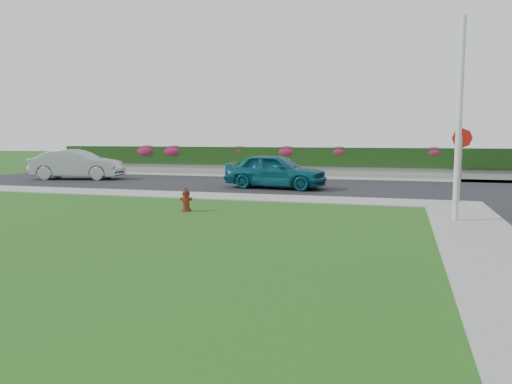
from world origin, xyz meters
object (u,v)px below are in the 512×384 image
(sedan_teal, at_px, (276,171))
(utility_pole, at_px, (459,120))
(stop_sign, at_px, (462,147))
(fire_hydrant, at_px, (186,200))
(sedan_silver, at_px, (77,164))

(sedan_teal, distance_m, utility_pole, 10.01)
(utility_pole, relative_size, stop_sign, 2.09)
(utility_pole, bearing_deg, stop_sign, 82.60)
(sedan_teal, xyz_separation_m, utility_pole, (6.88, -7.00, 1.96))
(fire_hydrant, distance_m, utility_pole, 8.33)
(fire_hydrant, xyz_separation_m, sedan_silver, (-10.47, 8.95, 0.49))
(sedan_silver, distance_m, stop_sign, 19.52)
(utility_pole, bearing_deg, sedan_teal, 134.52)
(fire_hydrant, relative_size, sedan_teal, 0.16)
(fire_hydrant, relative_size, utility_pole, 0.13)
(sedan_teal, xyz_separation_m, stop_sign, (7.43, -2.78, 1.16))
(sedan_silver, distance_m, utility_pole, 20.45)
(sedan_teal, xyz_separation_m, sedan_silver, (-11.55, 1.65, 0.02))
(fire_hydrant, height_order, stop_sign, stop_sign)
(sedan_teal, distance_m, stop_sign, 8.01)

